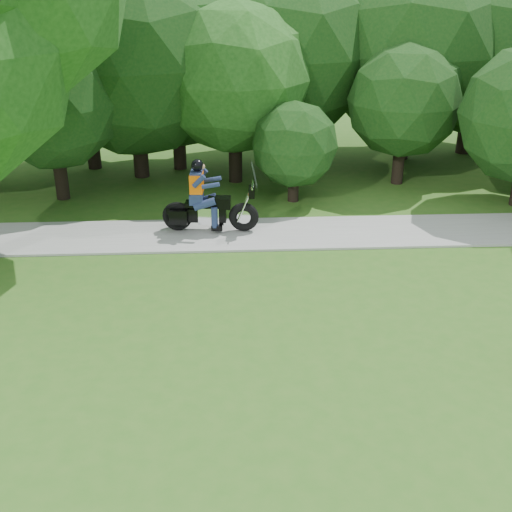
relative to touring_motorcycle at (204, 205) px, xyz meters
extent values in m
plane|color=#32661D|center=(4.81, -8.25, -0.77)|extent=(100.00, 100.00, 0.00)
cube|color=gray|center=(4.81, -0.25, -0.74)|extent=(60.00, 2.20, 0.06)
cylinder|color=black|center=(6.23, 3.95, -0.02)|extent=(0.38, 0.38, 1.50)
sphere|color=#103810|center=(6.23, 3.95, 1.89)|extent=(3.58, 3.58, 3.58)
cylinder|color=black|center=(2.63, 2.40, -0.32)|extent=(0.33, 0.33, 0.91)
sphere|color=#103810|center=(2.63, 2.40, 0.97)|extent=(2.58, 2.58, 2.58)
cylinder|color=black|center=(7.12, 6.86, 0.13)|extent=(0.52, 0.52, 1.80)
sphere|color=#103810|center=(7.12, 6.86, 3.08)|extent=(6.31, 6.31, 6.31)
cylinder|color=black|center=(-0.98, 5.98, 0.05)|extent=(0.44, 0.44, 1.64)
sphere|color=#103810|center=(-0.98, 5.98, 2.46)|extent=(4.90, 4.90, 4.90)
cylinder|color=black|center=(2.74, 6.83, 0.13)|extent=(0.51, 0.51, 1.80)
sphere|color=#103810|center=(2.74, 6.83, 3.05)|extent=(6.21, 6.21, 6.21)
cylinder|color=black|center=(-4.40, 2.99, 0.05)|extent=(0.40, 0.40, 1.64)
sphere|color=#103810|center=(-4.40, 2.99, 2.16)|extent=(3.98, 3.98, 3.98)
cylinder|color=black|center=(0.94, 4.42, 0.13)|extent=(0.44, 0.44, 1.80)
sphere|color=#1C4E16|center=(0.94, 4.42, 2.58)|extent=(4.77, 4.77, 4.77)
cylinder|color=black|center=(9.67, 7.51, 0.13)|extent=(0.51, 0.51, 1.80)
sphere|color=#103810|center=(9.67, 7.51, 3.03)|extent=(6.17, 6.17, 6.17)
cylinder|color=black|center=(-4.00, 6.21, 0.13)|extent=(0.46, 0.46, 1.80)
sphere|color=#103810|center=(-4.00, 6.21, 2.72)|extent=(5.21, 5.21, 5.21)
cylinder|color=black|center=(-2.23, 5.14, 0.13)|extent=(0.50, 0.50, 1.80)
sphere|color=#103810|center=(-2.23, 5.14, 3.00)|extent=(6.07, 6.07, 6.07)
torus|color=black|center=(-0.72, 0.06, -0.31)|extent=(0.82, 0.29, 0.80)
torus|color=black|center=(1.04, -0.09, -0.31)|extent=(0.82, 0.29, 0.80)
cube|color=black|center=(-0.05, 0.00, -0.26)|extent=(1.29, 0.38, 0.37)
cube|color=silver|center=(0.12, -0.01, -0.26)|extent=(0.58, 0.43, 0.46)
cube|color=black|center=(0.41, -0.03, 0.09)|extent=(0.62, 0.39, 0.30)
cube|color=black|center=(-0.19, 0.02, 0.04)|extent=(0.62, 0.41, 0.11)
cylinder|color=silver|center=(1.09, -0.09, 0.09)|extent=(0.46, 0.09, 1.03)
cylinder|color=silver|center=(1.28, -0.11, 0.58)|extent=(0.10, 0.73, 0.04)
cube|color=black|center=(-0.69, -0.20, -0.26)|extent=(0.49, 0.18, 0.39)
cube|color=black|center=(-0.64, 0.31, -0.26)|extent=(0.49, 0.18, 0.39)
cube|color=navy|center=(-0.19, 0.02, 0.20)|extent=(0.38, 0.46, 0.27)
cube|color=navy|center=(-0.17, 0.01, 0.61)|extent=(0.34, 0.50, 0.64)
cube|color=#F76004|center=(-0.17, 0.01, 0.64)|extent=(0.37, 0.55, 0.50)
sphere|color=black|center=(-0.14, 0.01, 1.09)|extent=(0.32, 0.32, 0.32)
camera|label=1|loc=(0.52, -15.99, 5.81)|focal=45.00mm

